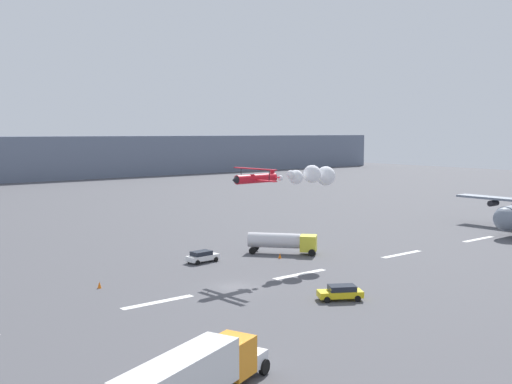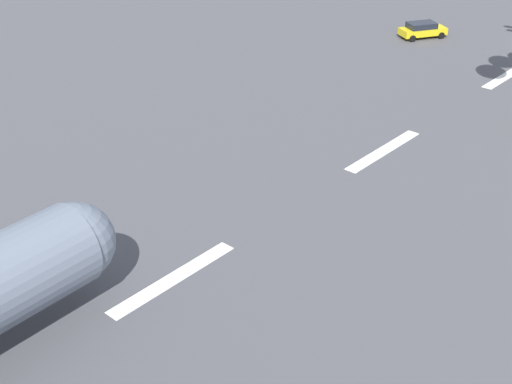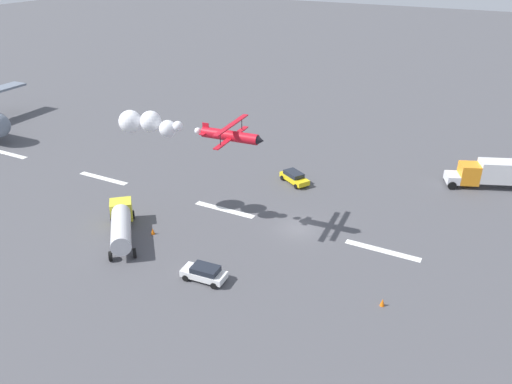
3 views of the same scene
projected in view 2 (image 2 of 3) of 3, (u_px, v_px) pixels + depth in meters
runway_stripe_4 at (507, 75)px, 61.27m from camera, size 8.00×0.90×0.01m
runway_stripe_5 at (384, 151)px, 48.69m from camera, size 8.00×0.90×0.01m
runway_stripe_6 at (173, 278)px, 36.10m from camera, size 8.00×0.90×0.01m
followme_car_yellow at (422, 29)px, 70.02m from camera, size 4.80×3.84×1.52m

